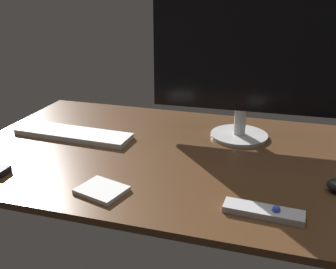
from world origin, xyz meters
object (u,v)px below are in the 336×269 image
object	(u,v)px
monitor	(244,61)
notepad	(102,190)
media_remote	(264,211)
keyboard	(73,134)

from	to	relation	value
monitor	notepad	size ratio (longest dim) A/B	5.20
media_remote	notepad	world-z (taller)	media_remote
monitor	notepad	distance (cm)	63.83
keyboard	notepad	xyz separation A→B (cm)	(27.10, -33.11, -0.35)
media_remote	keyboard	bearing A→B (deg)	158.54
monitor	keyboard	distance (cm)	65.18
keyboard	media_remote	size ratio (longest dim) A/B	2.23
monitor	notepad	bearing A→B (deg)	-123.07
monitor	media_remote	xyz separation A→B (cm)	(11.57, -48.21, -26.32)
keyboard	notepad	size ratio (longest dim) A/B	3.57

